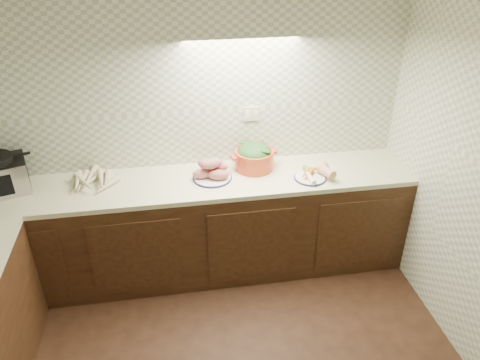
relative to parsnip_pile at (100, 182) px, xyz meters
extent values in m
cube|color=#A1AB87|center=(0.69, 0.23, 0.37)|extent=(3.60, 0.05, 2.60)
cube|color=beige|center=(1.24, 0.24, 0.39)|extent=(0.13, 0.01, 0.12)
cube|color=black|center=(0.69, -0.05, -0.50)|extent=(3.60, 0.60, 0.86)
cube|color=#ECF0BA|center=(0.69, -0.05, -0.05)|extent=(3.60, 0.60, 0.04)
cone|color=beige|center=(-0.06, -0.09, -0.01)|extent=(0.11, 0.29, 0.06)
cone|color=beige|center=(0.10, 0.11, -0.01)|extent=(0.16, 0.27, 0.05)
cone|color=beige|center=(-0.03, -0.06, -0.01)|extent=(0.11, 0.27, 0.06)
cone|color=beige|center=(0.08, 0.09, -0.01)|extent=(0.16, 0.24, 0.05)
cone|color=beige|center=(0.04, 0.03, -0.01)|extent=(0.11, 0.26, 0.06)
cone|color=beige|center=(0.01, -0.06, -0.01)|extent=(0.11, 0.25, 0.05)
cone|color=beige|center=(0.08, -0.07, 0.01)|extent=(0.11, 0.26, 0.05)
cone|color=beige|center=(-0.05, 0.11, 0.01)|extent=(0.23, 0.22, 0.06)
cone|color=beige|center=(-0.11, -0.08, 0.02)|extent=(0.08, 0.28, 0.06)
cylinder|color=#191647|center=(0.88, -0.03, -0.03)|extent=(0.32, 0.32, 0.01)
cylinder|color=white|center=(0.88, -0.03, -0.03)|extent=(0.30, 0.30, 0.02)
ellipsoid|color=#A55C57|center=(0.81, -0.04, 0.02)|extent=(0.19, 0.13, 0.08)
ellipsoid|color=#A55C57|center=(0.92, -0.08, 0.02)|extent=(0.19, 0.13, 0.08)
ellipsoid|color=#A55C57|center=(0.89, 0.02, 0.02)|extent=(0.19, 0.13, 0.08)
ellipsoid|color=#A55C57|center=(0.84, 0.01, 0.07)|extent=(0.19, 0.13, 0.08)
ellipsoid|color=#A55C57|center=(0.93, 0.00, 0.07)|extent=(0.19, 0.13, 0.08)
ellipsoid|color=#A55C57|center=(0.87, -0.05, 0.11)|extent=(0.19, 0.13, 0.08)
cylinder|color=black|center=(0.91, 0.09, 0.00)|extent=(0.16, 0.16, 0.06)
sphere|color=maroon|center=(0.89, 0.09, 0.05)|extent=(0.09, 0.09, 0.09)
sphere|color=white|center=(0.94, 0.10, 0.04)|extent=(0.05, 0.05, 0.05)
cylinder|color=#C3411F|center=(1.24, 0.08, 0.05)|extent=(0.38, 0.38, 0.16)
cube|color=#C3411F|center=(1.07, 0.05, 0.09)|extent=(0.05, 0.08, 0.03)
cube|color=#C3411F|center=(1.41, 0.11, 0.09)|extent=(0.05, 0.08, 0.03)
ellipsoid|color=#2E6528|center=(1.24, 0.08, 0.11)|extent=(0.29, 0.29, 0.16)
cylinder|color=#191647|center=(1.65, -0.17, -0.03)|extent=(0.26, 0.26, 0.01)
cylinder|color=white|center=(1.65, -0.17, -0.03)|extent=(0.24, 0.24, 0.02)
cone|color=orange|center=(1.61, -0.15, 0.00)|extent=(0.12, 0.13, 0.03)
cone|color=orange|center=(1.60, -0.15, 0.00)|extent=(0.06, 0.15, 0.03)
cone|color=orange|center=(1.61, -0.16, 0.00)|extent=(0.11, 0.13, 0.03)
cone|color=orange|center=(1.65, -0.16, 0.01)|extent=(0.09, 0.14, 0.03)
cone|color=orange|center=(1.64, -0.16, 0.01)|extent=(0.11, 0.14, 0.03)
cone|color=orange|center=(1.64, -0.16, 0.01)|extent=(0.12, 0.13, 0.03)
cylinder|color=white|center=(1.64, -0.22, 0.00)|extent=(0.05, 0.17, 0.04)
cylinder|color=#448136|center=(1.64, -0.09, 0.00)|extent=(0.05, 0.10, 0.04)
camera|label=1|loc=(0.57, -3.27, 1.85)|focal=35.00mm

